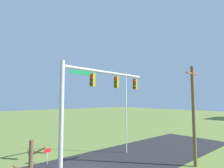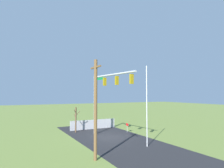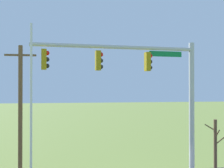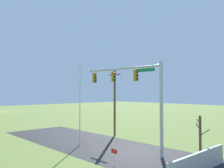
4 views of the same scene
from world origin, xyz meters
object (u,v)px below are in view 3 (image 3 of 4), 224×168
object	(u,v)px
flagpole	(31,120)
utility_pole	(20,107)
bare_tree	(215,146)
signal_mast	(149,83)

from	to	relation	value
flagpole	utility_pole	bearing A→B (deg)	103.17
utility_pole	bare_tree	distance (m)	12.13
flagpole	bare_tree	world-z (taller)	flagpole
signal_mast	flagpole	bearing A→B (deg)	-160.36
signal_mast	bare_tree	xyz separation A→B (m)	(4.73, 1.99, -3.76)
signal_mast	utility_pole	world-z (taller)	utility_pole
utility_pole	bare_tree	bearing A→B (deg)	-10.13
utility_pole	bare_tree	xyz separation A→B (m)	(11.71, -2.09, -2.37)
signal_mast	bare_tree	world-z (taller)	signal_mast
flagpole	bare_tree	xyz separation A→B (m)	(10.29, 3.97, -2.24)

